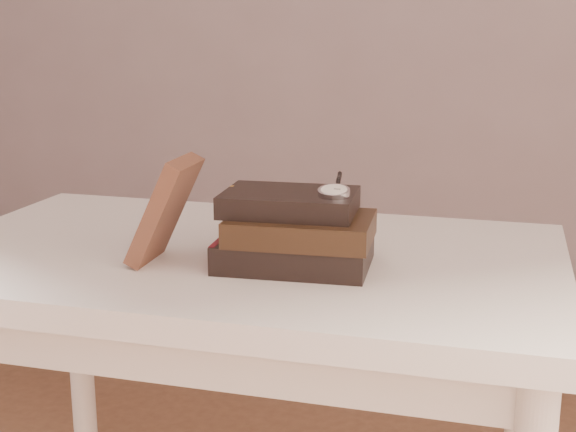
# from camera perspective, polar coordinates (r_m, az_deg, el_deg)

# --- Properties ---
(table) EXTENTS (1.00, 0.60, 0.75)m
(table) POSITION_cam_1_polar(r_m,az_deg,el_deg) (1.28, -3.38, -6.39)
(table) COLOR silver
(table) RESTS_ON ground
(book_stack) EXTENTS (0.23, 0.17, 0.11)m
(book_stack) POSITION_cam_1_polar(r_m,az_deg,el_deg) (1.16, 0.54, -1.16)
(book_stack) COLOR black
(book_stack) RESTS_ON table
(journal) EXTENTS (0.10, 0.11, 0.16)m
(journal) POSITION_cam_1_polar(r_m,az_deg,el_deg) (1.18, -8.86, 0.43)
(journal) COLOR #46251B
(journal) RESTS_ON table
(pocket_watch) EXTENTS (0.05, 0.15, 0.02)m
(pocket_watch) POSITION_cam_1_polar(r_m,az_deg,el_deg) (1.13, 3.38, 1.88)
(pocket_watch) COLOR silver
(pocket_watch) RESTS_ON book_stack
(eyeglasses) EXTENTS (0.10, 0.11, 0.04)m
(eyeglasses) POSITION_cam_1_polar(r_m,az_deg,el_deg) (1.24, -2.35, 0.41)
(eyeglasses) COLOR silver
(eyeglasses) RESTS_ON book_stack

